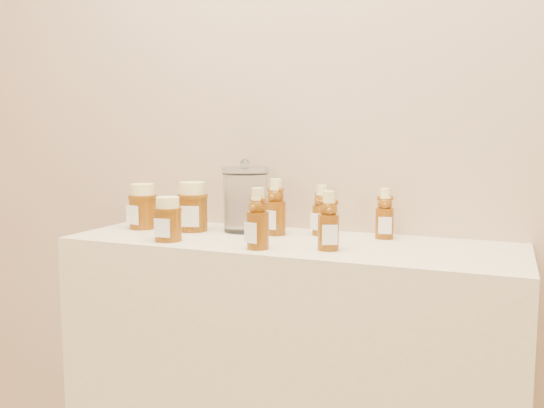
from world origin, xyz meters
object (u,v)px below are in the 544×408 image
at_px(honey_jar_left, 143,206).
at_px(glass_canister, 245,196).
at_px(display_table, 288,401).
at_px(bear_bottle_front_left, 258,214).
at_px(bear_bottle_back_left, 276,203).

height_order(honey_jar_left, glass_canister, glass_canister).
relative_size(display_table, bear_bottle_front_left, 7.01).
distance_m(display_table, honey_jar_left, 0.70).
xyz_separation_m(bear_bottle_back_left, honey_jar_left, (-0.41, -0.05, -0.02)).
bearing_deg(display_table, bear_bottle_front_left, -103.50).
bearing_deg(display_table, glass_canister, 151.24).
height_order(bear_bottle_front_left, glass_canister, glass_canister).
bearing_deg(honey_jar_left, glass_canister, 25.74).
bearing_deg(glass_canister, display_table, -28.76).
bearing_deg(glass_canister, bear_bottle_back_left, -12.20).
distance_m(bear_bottle_front_left, glass_canister, 0.26).
height_order(display_table, bear_bottle_back_left, bear_bottle_back_left).
xyz_separation_m(display_table, glass_canister, (-0.17, 0.09, 0.55)).
height_order(bear_bottle_back_left, honey_jar_left, bear_bottle_back_left).
bearing_deg(bear_bottle_front_left, glass_canister, 138.35).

